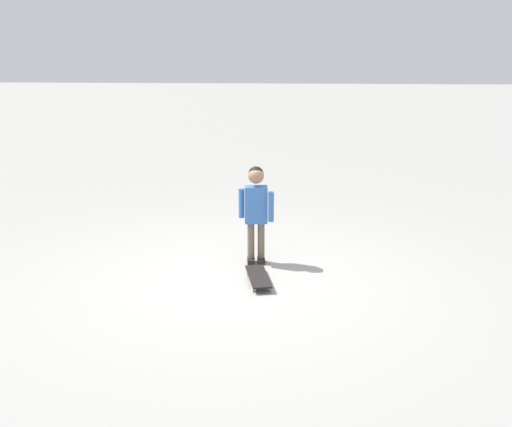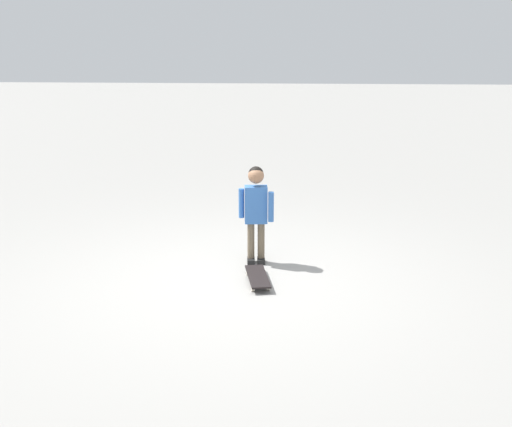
{
  "view_description": "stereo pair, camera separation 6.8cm",
  "coord_description": "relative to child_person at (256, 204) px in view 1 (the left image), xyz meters",
  "views": [
    {
      "loc": [
        -0.5,
        6.08,
        2.44
      ],
      "look_at": [
        -0.17,
        -0.6,
        0.55
      ],
      "focal_mm": 45.66,
      "sensor_mm": 36.0,
      "label": 1
    },
    {
      "loc": [
        -0.57,
        6.08,
        2.44
      ],
      "look_at": [
        -0.17,
        -0.6,
        0.55
      ],
      "focal_mm": 45.66,
      "sensor_mm": 36.0,
      "label": 2
    }
  ],
  "objects": [
    {
      "name": "skateboard",
      "position": [
        -0.05,
        0.59,
        -0.6
      ],
      "size": [
        0.3,
        0.65,
        0.07
      ],
      "color": "black",
      "rests_on": "ground"
    },
    {
      "name": "ground_plane",
      "position": [
        0.17,
        0.6,
        -0.66
      ],
      "size": [
        50.0,
        50.0,
        0.0
      ],
      "primitive_type": "plane",
      "color": "gray"
    },
    {
      "name": "child_person",
      "position": [
        0.0,
        0.0,
        0.0
      ],
      "size": [
        0.38,
        0.21,
        1.06
      ],
      "color": "brown",
      "rests_on": "ground"
    }
  ]
}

